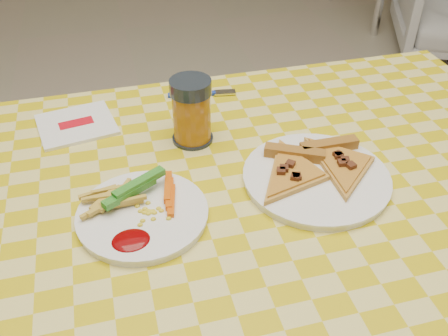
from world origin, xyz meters
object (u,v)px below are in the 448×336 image
(drink_glass, at_px, (192,112))
(plate_left, at_px, (143,216))
(plate_right, at_px, (316,179))
(table, at_px, (232,235))

(drink_glass, bearing_deg, plate_left, -121.78)
(plate_right, distance_m, drink_glass, 0.26)
(table, xyz_separation_m, plate_right, (0.15, 0.02, 0.08))
(plate_right, bearing_deg, plate_left, -176.76)
(plate_left, distance_m, plate_right, 0.30)
(table, height_order, drink_glass, drink_glass)
(table, distance_m, plate_left, 0.17)
(table, relative_size, plate_right, 5.18)
(table, height_order, plate_left, plate_left)
(table, bearing_deg, plate_right, 6.88)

